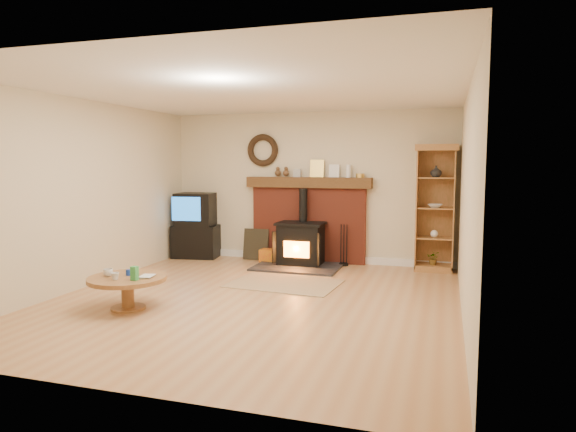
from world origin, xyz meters
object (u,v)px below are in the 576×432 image
(wood_stove, at_px, (300,245))
(curio_cabinet, at_px, (435,208))
(coffee_table, at_px, (127,283))
(tv_unit, at_px, (196,227))

(wood_stove, height_order, curio_cabinet, curio_cabinet)
(curio_cabinet, distance_m, coffee_table, 4.85)
(coffee_table, bearing_deg, wood_stove, 67.88)
(wood_stove, distance_m, curio_cabinet, 2.27)
(wood_stove, relative_size, coffee_table, 1.52)
(wood_stove, bearing_deg, coffee_table, -112.12)
(tv_unit, distance_m, coffee_table, 3.38)
(curio_cabinet, bearing_deg, coffee_table, -135.37)
(tv_unit, xyz_separation_m, coffee_table, (0.79, -3.28, -0.24))
(tv_unit, xyz_separation_m, curio_cabinet, (4.20, 0.09, 0.44))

